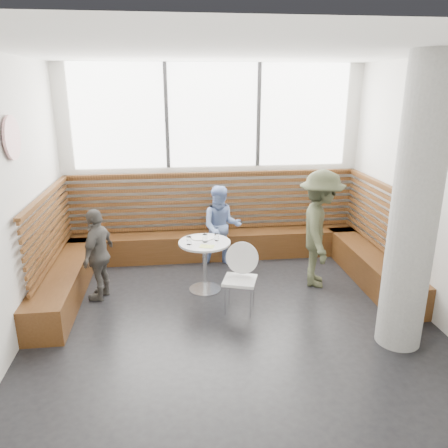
{
  "coord_description": "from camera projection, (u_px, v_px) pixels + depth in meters",
  "views": [
    {
      "loc": [
        -0.7,
        -4.77,
        2.88
      ],
      "look_at": [
        0.0,
        1.0,
        1.0
      ],
      "focal_mm": 35.0,
      "sensor_mm": 36.0,
      "label": 1
    }
  ],
  "objects": [
    {
      "name": "room",
      "position": [
        234.0,
        201.0,
        4.99
      ],
      "size": [
        5.0,
        5.0,
        3.2
      ],
      "color": "silver",
      "rests_on": "ground"
    },
    {
      "name": "booth",
      "position": [
        218.0,
        244.0,
        7.03
      ],
      "size": [
        5.0,
        2.5,
        1.44
      ],
      "color": "#462811",
      "rests_on": "ground"
    },
    {
      "name": "concrete_column",
      "position": [
        415.0,
        210.0,
        4.63
      ],
      "size": [
        0.5,
        0.5,
        3.2
      ],
      "primitive_type": "cylinder",
      "color": "gray",
      "rests_on": "ground"
    },
    {
      "name": "wall_art",
      "position": [
        12.0,
        138.0,
        4.86
      ],
      "size": [
        0.03,
        0.5,
        0.5
      ],
      "primitive_type": "cylinder",
      "rotation": [
        0.0,
        1.57,
        0.0
      ],
      "color": "white",
      "rests_on": "room"
    },
    {
      "name": "cafe_table",
      "position": [
        205.0,
        256.0,
        6.21
      ],
      "size": [
        0.73,
        0.73,
        0.75
      ],
      "color": "silver",
      "rests_on": "ground"
    },
    {
      "name": "cafe_chair",
      "position": [
        239.0,
        272.0,
        5.7
      ],
      "size": [
        0.43,
        0.42,
        0.9
      ],
      "rotation": [
        0.0,
        0.0,
        -0.32
      ],
      "color": "white",
      "rests_on": "ground"
    },
    {
      "name": "adult_man",
      "position": [
        320.0,
        229.0,
        6.33
      ],
      "size": [
        0.94,
        1.25,
        1.73
      ],
      "primitive_type": "imported",
      "rotation": [
        0.0,
        0.0,
        1.28
      ],
      "color": "#3F442D",
      "rests_on": "ground"
    },
    {
      "name": "child_back",
      "position": [
        221.0,
        227.0,
        7.05
      ],
      "size": [
        0.68,
        0.55,
        1.34
      ],
      "primitive_type": "imported",
      "rotation": [
        0.0,
        0.0,
        -0.06
      ],
      "color": "#7994D2",
      "rests_on": "ground"
    },
    {
      "name": "child_left",
      "position": [
        98.0,
        254.0,
        5.98
      ],
      "size": [
        0.54,
        0.82,
        1.29
      ],
      "primitive_type": "imported",
      "rotation": [
        0.0,
        0.0,
        -1.89
      ],
      "color": "#55524D",
      "rests_on": "ground"
    },
    {
      "name": "plate_near",
      "position": [
        198.0,
        238.0,
        6.26
      ],
      "size": [
        0.2,
        0.2,
        0.01
      ],
      "primitive_type": "cylinder",
      "color": "white",
      "rests_on": "cafe_table"
    },
    {
      "name": "plate_far",
      "position": [
        207.0,
        238.0,
        6.26
      ],
      "size": [
        0.2,
        0.2,
        0.01
      ],
      "primitive_type": "cylinder",
      "color": "white",
      "rests_on": "cafe_table"
    },
    {
      "name": "glass_left",
      "position": [
        189.0,
        241.0,
        6.02
      ],
      "size": [
        0.07,
        0.07,
        0.11
      ],
      "primitive_type": "cylinder",
      "color": "white",
      "rests_on": "cafe_table"
    },
    {
      "name": "glass_mid",
      "position": [
        205.0,
        238.0,
        6.11
      ],
      "size": [
        0.07,
        0.07,
        0.11
      ],
      "primitive_type": "cylinder",
      "color": "white",
      "rests_on": "cafe_table"
    },
    {
      "name": "glass_right",
      "position": [
        217.0,
        237.0,
        6.18
      ],
      "size": [
        0.06,
        0.06,
        0.1
      ],
      "primitive_type": "cylinder",
      "color": "white",
      "rests_on": "cafe_table"
    },
    {
      "name": "menu_card",
      "position": [
        207.0,
        246.0,
        5.96
      ],
      "size": [
        0.23,
        0.19,
        0.0
      ],
      "primitive_type": "cube",
      "rotation": [
        0.0,
        0.0,
        -0.31
      ],
      "color": "#A5C64C",
      "rests_on": "cafe_table"
    }
  ]
}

